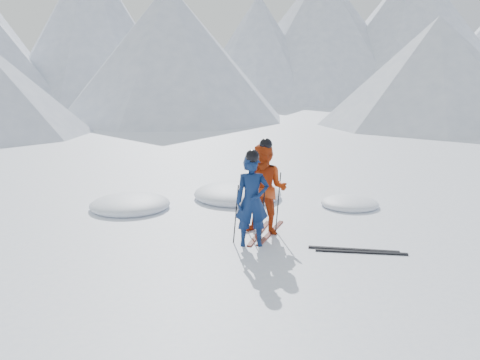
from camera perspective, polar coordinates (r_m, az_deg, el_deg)
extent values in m
plane|color=white|center=(10.80, 10.40, -6.05)|extent=(160.00, 160.00, 0.00)
cone|color=#B2BCD1|center=(51.17, -16.22, 16.09)|extent=(23.96, 23.96, 14.35)
cone|color=#B2BCD1|center=(61.19, -8.22, 14.60)|extent=(17.69, 17.69, 11.93)
cone|color=#B2BCD1|center=(53.90, 2.07, 14.47)|extent=(19.63, 19.63, 10.85)
cone|color=#B2BCD1|center=(58.09, 9.05, 15.81)|extent=(23.31, 23.31, 14.15)
cone|color=#B2BCD1|center=(60.03, 18.80, 15.55)|extent=(28.94, 28.94, 14.88)
cone|color=#B2BCD1|center=(33.38, 21.11, 11.29)|extent=(14.00, 14.00, 6.50)
cone|color=#B2BCD1|center=(35.86, -7.85, 14.00)|extent=(16.00, 16.00, 9.00)
imported|color=#0C204B|center=(9.77, 1.37, -2.37)|extent=(0.66, 0.45, 1.78)
imported|color=#B7360E|center=(10.46, 2.87, -1.06)|extent=(1.14, 1.03, 1.90)
cylinder|color=black|center=(9.96, -0.46, -3.85)|extent=(0.12, 0.08, 1.19)
cylinder|color=black|center=(10.12, 2.59, -3.60)|extent=(0.12, 0.07, 1.19)
cylinder|color=black|center=(10.73, 1.06, -2.43)|extent=(0.13, 0.10, 1.26)
cylinder|color=black|center=(10.73, 4.31, -2.48)|extent=(0.13, 0.09, 1.26)
cube|color=black|center=(10.69, 2.18, -5.95)|extent=(0.71, 1.61, 0.03)
cube|color=black|center=(10.73, 3.45, -5.91)|extent=(0.82, 1.57, 0.03)
cube|color=black|center=(9.97, 12.62, -7.63)|extent=(1.66, 0.55, 0.03)
cube|color=black|center=(9.87, 13.45, -7.88)|extent=(1.67, 0.49, 0.03)
ellipsoid|color=white|center=(12.90, -12.22, -3.10)|extent=(1.98, 1.98, 0.43)
ellipsoid|color=white|center=(13.09, 12.21, -2.88)|extent=(1.44, 1.44, 0.32)
ellipsoid|color=white|center=(13.61, -0.26, -2.01)|extent=(2.34, 2.34, 0.52)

